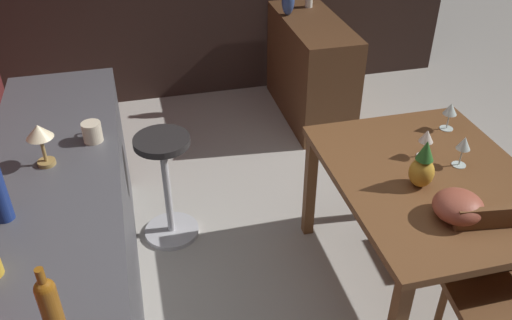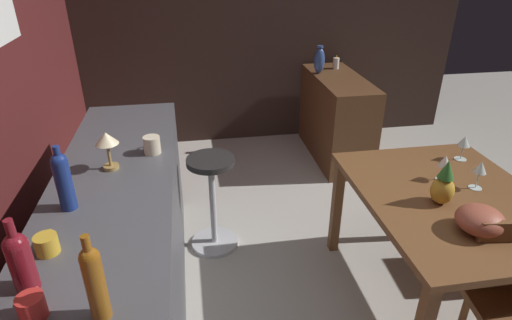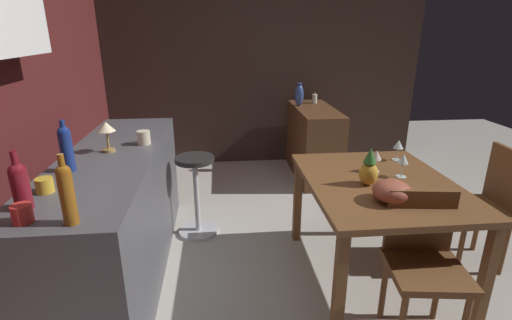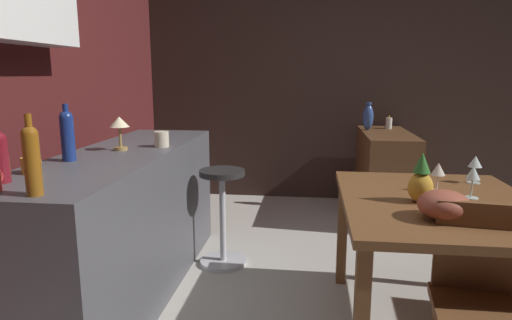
% 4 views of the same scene
% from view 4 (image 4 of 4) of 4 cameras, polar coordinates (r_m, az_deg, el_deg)
% --- Properties ---
extents(ground_plane, '(9.00, 9.00, 0.00)m').
position_cam_4_polar(ground_plane, '(2.68, 12.92, -19.57)').
color(ground_plane, '#B7B2A8').
extents(wall_side_right, '(0.10, 4.40, 2.60)m').
position_cam_4_polar(wall_side_right, '(4.85, 7.01, 10.31)').
color(wall_side_right, '#33231E').
rests_on(wall_side_right, ground_plane).
extents(dining_table, '(1.21, 0.95, 0.74)m').
position_cam_4_polar(dining_table, '(2.40, 22.46, -6.79)').
color(dining_table, brown).
rests_on(dining_table, ground_plane).
extents(kitchen_counter, '(2.10, 0.60, 0.90)m').
position_cam_4_polar(kitchen_counter, '(2.85, -16.75, -7.93)').
color(kitchen_counter, '#4C4C51').
rests_on(kitchen_counter, ground_plane).
extents(sideboard_cabinet, '(1.10, 0.44, 0.82)m').
position_cam_4_polar(sideboard_cabinet, '(4.37, 16.31, -1.90)').
color(sideboard_cabinet, '#56351E').
rests_on(sideboard_cabinet, ground_plane).
extents(chair_near_window, '(0.45, 0.45, 0.84)m').
position_cam_4_polar(chair_near_window, '(2.03, 27.64, -15.90)').
color(chair_near_window, brown).
rests_on(chair_near_window, ground_plane).
extents(bar_stool, '(0.34, 0.34, 0.70)m').
position_cam_4_polar(bar_stool, '(3.17, -4.34, -7.06)').
color(bar_stool, '#262323').
rests_on(bar_stool, ground_plane).
extents(wine_glass_left, '(0.08, 0.08, 0.16)m').
position_cam_4_polar(wine_glass_left, '(2.81, 26.51, -0.32)').
color(wine_glass_left, silver).
rests_on(wine_glass_left, dining_table).
extents(wine_glass_right, '(0.07, 0.07, 0.15)m').
position_cam_4_polar(wine_glass_right, '(2.52, 22.51, -1.22)').
color(wine_glass_right, silver).
rests_on(wine_glass_right, dining_table).
extents(wine_glass_center, '(0.07, 0.07, 0.17)m').
position_cam_4_polar(wine_glass_center, '(2.45, 26.28, -1.67)').
color(wine_glass_center, silver).
rests_on(wine_glass_center, dining_table).
extents(pineapple_centerpiece, '(0.12, 0.12, 0.25)m').
position_cam_4_polar(pineapple_centerpiece, '(2.28, 20.56, -2.58)').
color(pineapple_centerpiece, gold).
rests_on(pineapple_centerpiece, dining_table).
extents(fruit_bowl, '(0.22, 0.22, 0.13)m').
position_cam_4_polar(fruit_bowl, '(2.06, 23.14, -5.36)').
color(fruit_bowl, '#9E4C38').
rests_on(fruit_bowl, dining_table).
extents(wine_bottle_amber, '(0.06, 0.06, 0.31)m').
position_cam_4_polar(wine_bottle_amber, '(1.85, -27.02, 0.28)').
color(wine_bottle_amber, '#8C5114').
rests_on(wine_bottle_amber, kitchen_counter).
extents(wine_bottle_cobalt, '(0.07, 0.07, 0.30)m').
position_cam_4_polar(wine_bottle_cobalt, '(2.53, -23.23, 3.17)').
color(wine_bottle_cobalt, navy).
rests_on(wine_bottle_cobalt, kitchen_counter).
extents(cup_mustard, '(0.12, 0.09, 0.08)m').
position_cam_4_polar(cup_mustard, '(2.30, -27.05, -0.60)').
color(cup_mustard, gold).
rests_on(cup_mustard, kitchen_counter).
extents(cup_cream, '(0.13, 0.09, 0.10)m').
position_cam_4_polar(cup_cream, '(2.86, -12.12, 2.66)').
color(cup_cream, beige).
rests_on(cup_cream, kitchen_counter).
extents(counter_lamp, '(0.12, 0.12, 0.21)m').
position_cam_4_polar(counter_lamp, '(2.78, -17.25, 4.28)').
color(counter_lamp, '#A58447').
rests_on(counter_lamp, kitchen_counter).
extents(pillar_candle_tall, '(0.06, 0.06, 0.13)m').
position_cam_4_polar(pillar_candle_tall, '(4.61, 16.82, 4.59)').
color(pillar_candle_tall, white).
rests_on(pillar_candle_tall, sideboard_cabinet).
extents(vase_ceramic_blue, '(0.10, 0.10, 0.27)m').
position_cam_4_polar(vase_ceramic_blue, '(4.43, 14.30, 5.42)').
color(vase_ceramic_blue, '#334C8C').
rests_on(vase_ceramic_blue, sideboard_cabinet).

